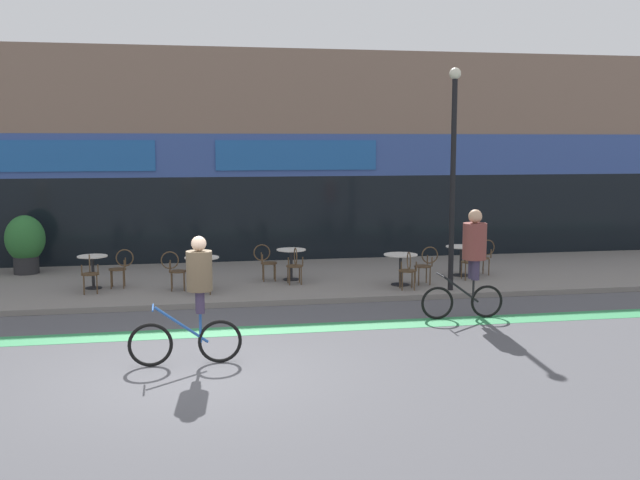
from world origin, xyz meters
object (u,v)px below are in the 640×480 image
object	(u,v)px
bistro_table_0	(93,265)
bistro_table_2	(291,258)
cafe_chair_3_side	(426,263)
planter_pot	(25,242)
lamp_post	(453,163)
cafe_chair_2_near	(295,263)
cafe_chair_4_side	(484,255)
bistro_table_3	(401,263)
cafe_chair_1_near	(203,272)
cafe_chair_0_side	(121,266)
bistro_table_1	(202,266)
cafe_chair_3_near	(408,268)
cafe_chair_2_side	(266,260)
cafe_chair_0_near	(90,271)
bistro_table_4	(461,254)
cyclist_2	(195,293)
cafe_chair_4_near	(470,259)
cafe_chair_1_side	(174,268)
cyclist_1	(472,254)

from	to	relation	value
bistro_table_0	bistro_table_2	xyz separation A→B (m)	(4.66, 0.26, -0.00)
bistro_table_0	cafe_chair_3_side	world-z (taller)	cafe_chair_3_side
planter_pot	lamp_post	size ratio (longest dim) A/B	0.30
cafe_chair_2_near	cafe_chair_4_side	distance (m)	4.97
bistro_table_3	cafe_chair_4_side	world-z (taller)	cafe_chair_4_side
cafe_chair_3_side	planter_pot	world-z (taller)	planter_pot
cafe_chair_2_near	cafe_chair_3_side	bearing A→B (deg)	-99.19
cafe_chair_1_near	cafe_chair_4_side	bearing A→B (deg)	-85.49
cafe_chair_0_side	cafe_chair_1_near	bearing A→B (deg)	148.01
bistro_table_1	cafe_chair_3_near	distance (m)	4.72
bistro_table_3	cafe_chair_3_near	world-z (taller)	cafe_chair_3_near
cafe_chair_0_side	lamp_post	world-z (taller)	lamp_post
cafe_chair_3_near	lamp_post	xyz separation A→B (m)	(0.97, -0.16, 2.38)
cafe_chair_2_side	cafe_chair_4_side	size ratio (longest dim) A/B	1.00
cafe_chair_0_near	cafe_chair_2_near	distance (m)	4.66
cafe_chair_0_near	cafe_chair_2_near	world-z (taller)	same
cafe_chair_3_near	cafe_chair_4_side	distance (m)	2.96
bistro_table_3	cafe_chair_3_side	size ratio (longest dim) A/B	0.89
cafe_chair_0_near	cafe_chair_3_near	size ratio (longest dim) A/B	1.00
cafe_chair_0_side	bistro_table_4	bearing A→B (deg)	-179.27
cafe_chair_3_near	bistro_table_4	bearing A→B (deg)	-43.66
bistro_table_1	cafe_chair_3_near	bearing A→B (deg)	-11.59
cyclist_2	cafe_chair_3_near	bearing A→B (deg)	-137.86
cafe_chair_0_near	cafe_chair_4_near	size ratio (longest dim) A/B	1.00
cafe_chair_1_side	planter_pot	size ratio (longest dim) A/B	0.60
cafe_chair_0_side	planter_pot	bearing A→B (deg)	-42.91
bistro_table_1	cafe_chair_2_near	distance (m)	2.19
bistro_table_2	bistro_table_1	bearing A→B (deg)	-159.74
bistro_table_1	bistro_table_2	xyz separation A→B (m)	(2.19, 0.81, 0.00)
cafe_chair_4_side	cafe_chair_2_near	bearing A→B (deg)	-2.93
bistro_table_0	cafe_chair_2_side	size ratio (longest dim) A/B	0.85
bistro_table_4	bistro_table_3	bearing A→B (deg)	-153.19
cafe_chair_4_near	cafe_chair_4_side	xyz separation A→B (m)	(0.63, 0.64, 0.00)
cafe_chair_1_near	cafe_chair_2_side	world-z (taller)	same
bistro_table_2	planter_pot	distance (m)	6.93
bistro_table_4	planter_pot	world-z (taller)	planter_pot
bistro_table_4	cafe_chair_1_side	xyz separation A→B (m)	(-7.13, -0.62, -0.03)
cafe_chair_4_side	cafe_chair_3_side	bearing A→B (deg)	18.92
cafe_chair_0_near	lamp_post	bearing A→B (deg)	-103.75
cafe_chair_1_side	cyclist_1	bearing A→B (deg)	-28.40
cafe_chair_1_side	cafe_chair_0_side	bearing A→B (deg)	157.68
cafe_chair_1_side	cyclist_1	world-z (taller)	cyclist_1
cafe_chair_1_near	cafe_chair_2_near	xyz separation A→B (m)	(2.18, 0.81, 0.00)
cyclist_1	cafe_chair_2_near	bearing A→B (deg)	-47.37
lamp_post	cafe_chair_3_side	bearing A→B (deg)	112.88
bistro_table_0	cafe_chair_0_side	bearing A→B (deg)	-0.02
bistro_table_1	cyclist_1	distance (m)	6.21
cyclist_1	cafe_chair_0_near	bearing A→B (deg)	-20.90
bistro_table_1	cyclist_2	size ratio (longest dim) A/B	0.39
bistro_table_4	cafe_chair_3_side	world-z (taller)	cafe_chair_3_side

